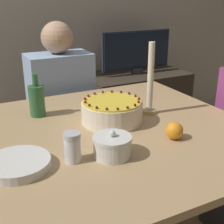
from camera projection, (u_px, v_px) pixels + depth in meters
The scene contains 11 objects.
dining_table at pixel (104, 154), 1.38m from camera, with size 1.30×1.15×0.77m.
cake at pixel (112, 111), 1.42m from camera, with size 0.28×0.28×0.11m.
sugar_bowl at pixel (112, 146), 1.12m from camera, with size 0.14×0.14×0.10m.
sugar_shaker at pixel (72, 147), 1.08m from camera, with size 0.06×0.06×0.11m.
plate_stack at pixel (18, 164), 1.05m from camera, with size 0.22×0.22×0.03m.
candle at pixel (150, 85), 1.48m from camera, with size 0.06×0.06×0.35m.
bottle at pixel (37, 100), 1.48m from camera, with size 0.07×0.07×0.21m.
orange_fruit_0 at pixel (174, 131), 1.26m from camera, with size 0.07×0.07×0.07m.
person_man_blue_shirt at pixel (62, 123), 2.11m from camera, with size 0.40×0.34×1.17m.
side_cabinet at pixel (135, 111), 2.78m from camera, with size 0.87×0.48×0.68m.
tv_monitor at pixel (137, 51), 2.59m from camera, with size 0.63×0.10×0.36m.
Camera 1 is at (-0.52, -1.11, 1.33)m, focal length 50.00 mm.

